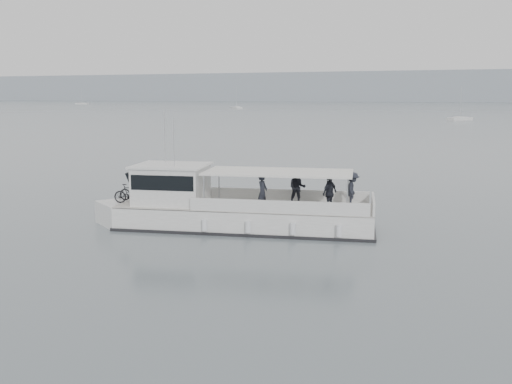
% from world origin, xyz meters
% --- Properties ---
extents(ground, '(1400.00, 1400.00, 0.00)m').
position_xyz_m(ground, '(0.00, 0.00, 0.00)').
color(ground, slate).
rests_on(ground, ground).
extents(headland, '(1400.00, 90.00, 28.00)m').
position_xyz_m(headland, '(0.00, 560.00, 14.00)').
color(headland, '#939EA8').
rests_on(headland, ground).
extents(tour_boat, '(12.26, 4.79, 5.11)m').
position_xyz_m(tour_boat, '(2.58, 0.10, 0.84)').
color(tour_boat, white).
rests_on(tour_boat, ground).
extents(moored_fleet, '(436.24, 347.68, 10.45)m').
position_xyz_m(moored_fleet, '(-24.29, 192.19, 0.36)').
color(moored_fleet, white).
rests_on(moored_fleet, ground).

